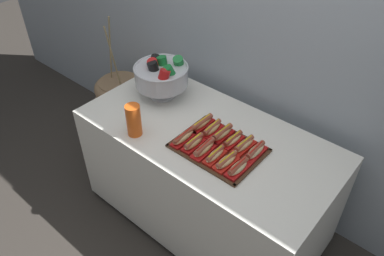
# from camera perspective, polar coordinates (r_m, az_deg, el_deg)

# --- Properties ---
(ground_plane) EXTENTS (10.00, 10.00, 0.00)m
(ground_plane) POSITION_cam_1_polar(r_m,az_deg,el_deg) (2.82, 1.92, -13.12)
(ground_plane) COLOR #38332D
(back_wall) EXTENTS (6.00, 0.10, 2.60)m
(back_wall) POSITION_cam_1_polar(r_m,az_deg,el_deg) (2.36, 11.10, 15.34)
(back_wall) COLOR #9EA8B2
(back_wall) RESTS_ON ground_plane
(buffet_table) EXTENTS (1.57, 0.78, 0.79)m
(buffet_table) POSITION_cam_1_polar(r_m,az_deg,el_deg) (2.50, 2.13, -7.30)
(buffet_table) COLOR white
(buffet_table) RESTS_ON ground_plane
(floor_vase) EXTENTS (0.50, 0.50, 1.13)m
(floor_vase) POSITION_cam_1_polar(r_m,az_deg,el_deg) (3.29, -10.28, 2.38)
(floor_vase) COLOR #896B4C
(floor_vase) RESTS_ON ground_plane
(serving_tray) EXTENTS (0.48, 0.36, 0.01)m
(serving_tray) POSITION_cam_1_polar(r_m,az_deg,el_deg) (2.14, 4.00, -3.06)
(serving_tray) COLOR #472B19
(serving_tray) RESTS_ON buffet_table
(hot_dog_0) EXTENTS (0.06, 0.18, 0.06)m
(hot_dog_0) POSITION_cam_1_polar(r_m,az_deg,el_deg) (2.15, -1.26, -1.40)
(hot_dog_0) COLOR #B21414
(hot_dog_0) RESTS_ON serving_tray
(hot_dog_1) EXTENTS (0.06, 0.16, 0.06)m
(hot_dog_1) POSITION_cam_1_polar(r_m,az_deg,el_deg) (2.12, 0.26, -2.24)
(hot_dog_1) COLOR #B21414
(hot_dog_1) RESTS_ON serving_tray
(hot_dog_2) EXTENTS (0.07, 0.18, 0.06)m
(hot_dog_2) POSITION_cam_1_polar(r_m,az_deg,el_deg) (2.08, 1.84, -3.13)
(hot_dog_2) COLOR red
(hot_dog_2) RESTS_ON serving_tray
(hot_dog_3) EXTENTS (0.06, 0.16, 0.06)m
(hot_dog_3) POSITION_cam_1_polar(r_m,az_deg,el_deg) (2.05, 3.48, -4.10)
(hot_dog_3) COLOR red
(hot_dog_3) RESTS_ON serving_tray
(hot_dog_4) EXTENTS (0.08, 0.16, 0.06)m
(hot_dog_4) POSITION_cam_1_polar(r_m,az_deg,el_deg) (2.02, 5.17, -5.03)
(hot_dog_4) COLOR red
(hot_dog_4) RESTS_ON serving_tray
(hot_dog_5) EXTENTS (0.07, 0.16, 0.06)m
(hot_dog_5) POSITION_cam_1_polar(r_m,az_deg,el_deg) (1.99, 6.91, -5.98)
(hot_dog_5) COLOR red
(hot_dog_5) RESTS_ON serving_tray
(hot_dog_6) EXTENTS (0.06, 0.18, 0.06)m
(hot_dog_6) POSITION_cam_1_polar(r_m,az_deg,el_deg) (2.25, 1.51, 0.68)
(hot_dog_6) COLOR #B21414
(hot_dog_6) RESTS_ON serving_tray
(hot_dog_7) EXTENTS (0.07, 0.17, 0.06)m
(hot_dog_7) POSITION_cam_1_polar(r_m,az_deg,el_deg) (2.22, 3.01, -0.13)
(hot_dog_7) COLOR #B21414
(hot_dog_7) RESTS_ON serving_tray
(hot_dog_8) EXTENTS (0.07, 0.17, 0.07)m
(hot_dog_8) POSITION_cam_1_polar(r_m,az_deg,el_deg) (2.18, 4.57, -0.86)
(hot_dog_8) COLOR #B21414
(hot_dog_8) RESTS_ON serving_tray
(hot_dog_9) EXTENTS (0.06, 0.16, 0.06)m
(hot_dog_9) POSITION_cam_1_polar(r_m,az_deg,el_deg) (2.15, 6.16, -1.80)
(hot_dog_9) COLOR red
(hot_dog_9) RESTS_ON serving_tray
(hot_dog_10) EXTENTS (0.07, 0.18, 0.06)m
(hot_dog_10) POSITION_cam_1_polar(r_m,az_deg,el_deg) (2.12, 7.81, -2.58)
(hot_dog_10) COLOR red
(hot_dog_10) RESTS_ON serving_tray
(hot_dog_11) EXTENTS (0.07, 0.17, 0.06)m
(hot_dog_11) POSITION_cam_1_polar(r_m,az_deg,el_deg) (2.10, 9.50, -3.50)
(hot_dog_11) COLOR red
(hot_dog_11) RESTS_ON serving_tray
(punch_bowl) EXTENTS (0.36, 0.36, 0.28)m
(punch_bowl) POSITION_cam_1_polar(r_m,az_deg,el_deg) (2.47, -4.60, 8.01)
(punch_bowl) COLOR silver
(punch_bowl) RESTS_ON buffet_table
(cup_stack) EXTENTS (0.09, 0.09, 0.20)m
(cup_stack) POSITION_cam_1_polar(r_m,az_deg,el_deg) (2.20, -8.76, 1.17)
(cup_stack) COLOR #EA5B19
(cup_stack) RESTS_ON buffet_table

